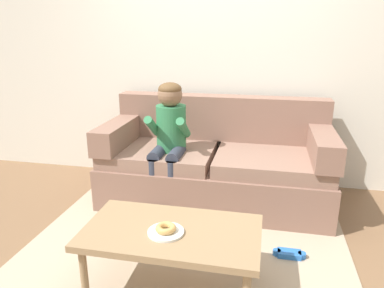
{
  "coord_description": "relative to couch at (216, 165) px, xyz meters",
  "views": [
    {
      "loc": [
        0.51,
        -2.23,
        1.51
      ],
      "look_at": [
        -0.06,
        0.45,
        0.65
      ],
      "focal_mm": 33.68,
      "sensor_mm": 36.0,
      "label": 1
    }
  ],
  "objects": [
    {
      "name": "ground",
      "position": [
        -0.08,
        -0.85,
        -0.34
      ],
      "size": [
        10.0,
        10.0,
        0.0
      ],
      "primitive_type": "plane",
      "color": "brown"
    },
    {
      "name": "wall_back",
      "position": [
        -0.08,
        0.55,
        1.06
      ],
      "size": [
        8.0,
        0.1,
        2.8
      ],
      "primitive_type": "cube",
      "color": "silver",
      "rests_on": "ground"
    },
    {
      "name": "area_rug",
      "position": [
        -0.08,
        -1.1,
        -0.33
      ],
      "size": [
        2.31,
        2.06,
        0.01
      ],
      "primitive_type": "cube",
      "color": "tan",
      "rests_on": "ground"
    },
    {
      "name": "couch",
      "position": [
        0.0,
        0.0,
        0.0
      ],
      "size": [
        2.01,
        0.9,
        0.93
      ],
      "color": "#846051",
      "rests_on": "ground"
    },
    {
      "name": "coffee_table",
      "position": [
        -0.07,
        -1.29,
        0.03
      ],
      "size": [
        1.03,
        0.58,
        0.41
      ],
      "color": "#937551",
      "rests_on": "ground"
    },
    {
      "name": "person_child",
      "position": [
        -0.38,
        -0.21,
        0.33
      ],
      "size": [
        0.34,
        0.58,
        1.1
      ],
      "color": "#337A4C",
      "rests_on": "ground"
    },
    {
      "name": "plate",
      "position": [
        -0.1,
        -1.34,
        0.07
      ],
      "size": [
        0.21,
        0.21,
        0.01
      ],
      "primitive_type": "cylinder",
      "color": "white",
      "rests_on": "coffee_table"
    },
    {
      "name": "donut",
      "position": [
        -0.1,
        -1.34,
        0.1
      ],
      "size": [
        0.17,
        0.17,
        0.04
      ],
      "primitive_type": "torus",
      "rotation": [
        0.0,
        0.0,
        2.45
      ],
      "color": "tan",
      "rests_on": "plate"
    },
    {
      "name": "toy_controller",
      "position": [
        0.64,
        -0.83,
        -0.31
      ],
      "size": [
        0.23,
        0.09,
        0.05
      ],
      "rotation": [
        0.0,
        0.0,
        -0.16
      ],
      "color": "blue",
      "rests_on": "ground"
    }
  ]
}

